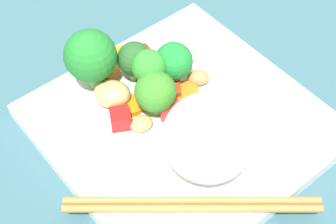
# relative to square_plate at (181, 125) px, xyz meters

# --- Properties ---
(ground_plane) EXTENTS (1.10, 1.10, 0.02)m
(ground_plane) POSITION_rel_square_plate_xyz_m (0.00, 0.00, -0.02)
(ground_plane) COLOR #345B66
(square_plate) EXTENTS (0.27, 0.27, 0.02)m
(square_plate) POSITION_rel_square_plate_xyz_m (0.00, 0.00, 0.00)
(square_plate) COLOR white
(square_plate) RESTS_ON ground_plane
(rice_mound) EXTENTS (0.13, 0.13, 0.07)m
(rice_mound) POSITION_rel_square_plate_xyz_m (0.01, 0.05, 0.04)
(rice_mound) COLOR white
(rice_mound) RESTS_ON square_plate
(broccoli_floret_0) EXTENTS (0.04, 0.04, 0.05)m
(broccoli_floret_0) POSITION_rel_square_plate_xyz_m (-0.03, -0.05, 0.04)
(broccoli_floret_0) COLOR #5B9A47
(broccoli_floret_0) RESTS_ON square_plate
(broccoli_floret_1) EXTENTS (0.04, 0.04, 0.05)m
(broccoli_floret_1) POSITION_rel_square_plate_xyz_m (0.01, -0.03, 0.04)
(broccoli_floret_1) COLOR #7DB04D
(broccoli_floret_1) RESTS_ON square_plate
(broccoli_floret_2) EXTENTS (0.04, 0.04, 0.05)m
(broccoli_floret_2) POSITION_rel_square_plate_xyz_m (0.00, -0.08, 0.04)
(broccoli_floret_2) COLOR #6FB051
(broccoli_floret_2) RESTS_ON square_plate
(broccoli_floret_3) EXTENTS (0.04, 0.04, 0.06)m
(broccoli_floret_3) POSITION_rel_square_plate_xyz_m (0.00, -0.05, 0.04)
(broccoli_floret_3) COLOR #589747
(broccoli_floret_3) RESTS_ON square_plate
(broccoli_floret_4) EXTENTS (0.06, 0.06, 0.07)m
(broccoli_floret_4) POSITION_rel_square_plate_xyz_m (0.04, -0.10, 0.05)
(broccoli_floret_4) COLOR #629144
(broccoli_floret_4) RESTS_ON square_plate
(carrot_slice_0) EXTENTS (0.04, 0.04, 0.01)m
(carrot_slice_0) POSITION_rel_square_plate_xyz_m (-0.02, -0.02, 0.01)
(carrot_slice_0) COLOR orange
(carrot_slice_0) RESTS_ON square_plate
(carrot_slice_1) EXTENTS (0.03, 0.03, 0.01)m
(carrot_slice_1) POSITION_rel_square_plate_xyz_m (0.03, -0.05, 0.01)
(carrot_slice_1) COLOR orange
(carrot_slice_1) RESTS_ON square_plate
(carrot_slice_2) EXTENTS (0.04, 0.04, 0.00)m
(carrot_slice_2) POSITION_rel_square_plate_xyz_m (-0.05, -0.07, 0.01)
(carrot_slice_2) COLOR orange
(carrot_slice_2) RESTS_ON square_plate
(carrot_slice_3) EXTENTS (0.03, 0.03, 0.01)m
(carrot_slice_3) POSITION_rel_square_plate_xyz_m (-0.01, -0.11, 0.01)
(carrot_slice_3) COLOR orange
(carrot_slice_3) RESTS_ON square_plate
(carrot_slice_4) EXTENTS (0.03, 0.03, 0.01)m
(carrot_slice_4) POSITION_rel_square_plate_xyz_m (0.02, -0.10, 0.01)
(carrot_slice_4) COLOR orange
(carrot_slice_4) RESTS_ON square_plate
(pepper_chunk_0) EXTENTS (0.02, 0.03, 0.02)m
(pepper_chunk_0) POSITION_rel_square_plate_xyz_m (0.01, 0.00, 0.02)
(pepper_chunk_0) COLOR red
(pepper_chunk_0) RESTS_ON square_plate
(pepper_chunk_1) EXTENTS (0.03, 0.03, 0.02)m
(pepper_chunk_1) POSITION_rel_square_plate_xyz_m (-0.02, -0.09, 0.02)
(pepper_chunk_1) COLOR red
(pepper_chunk_1) RESTS_ON square_plate
(pepper_chunk_2) EXTENTS (0.03, 0.03, 0.02)m
(pepper_chunk_2) POSITION_rel_square_plate_xyz_m (0.05, -0.04, 0.02)
(pepper_chunk_2) COLOR red
(pepper_chunk_2) RESTS_ON square_plate
(pepper_chunk_3) EXTENTS (0.04, 0.04, 0.01)m
(pepper_chunk_3) POSITION_rel_square_plate_xyz_m (-0.01, -0.04, 0.02)
(pepper_chunk_3) COLOR red
(pepper_chunk_3) RESTS_ON square_plate
(pepper_chunk_4) EXTENTS (0.02, 0.02, 0.02)m
(pepper_chunk_4) POSITION_rel_square_plate_xyz_m (-0.01, -0.06, 0.02)
(pepper_chunk_4) COLOR red
(pepper_chunk_4) RESTS_ON square_plate
(chicken_piece_1) EXTENTS (0.03, 0.02, 0.01)m
(chicken_piece_1) POSITION_rel_square_plate_xyz_m (0.04, -0.02, 0.02)
(chicken_piece_1) COLOR tan
(chicken_piece_1) RESTS_ON square_plate
(chicken_piece_3) EXTENTS (0.05, 0.05, 0.03)m
(chicken_piece_3) POSITION_rel_square_plate_xyz_m (0.04, -0.07, 0.02)
(chicken_piece_3) COLOR tan
(chicken_piece_3) RESTS_ON square_plate
(chicken_piece_4) EXTENTS (0.03, 0.03, 0.02)m
(chicken_piece_4) POSITION_rel_square_plate_xyz_m (-0.05, -0.03, 0.02)
(chicken_piece_4) COLOR #B47F49
(chicken_piece_4) RESTS_ON square_plate
(chopstick_pair) EXTENTS (0.19, 0.17, 0.01)m
(chopstick_pair) POSITION_rel_square_plate_xyz_m (0.06, 0.08, 0.01)
(chopstick_pair) COLOR olive
(chopstick_pair) RESTS_ON square_plate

